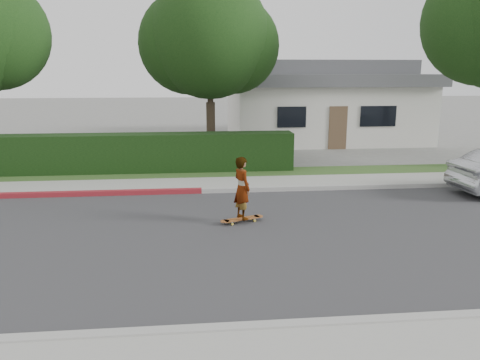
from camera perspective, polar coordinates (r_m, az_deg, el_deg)
The scene contains 12 objects.
ground at distance 10.90m, azimuth -9.59°, elevation -7.18°, with size 120.00×120.00×0.00m, color slate.
road at distance 10.90m, azimuth -9.59°, elevation -7.15°, with size 60.00×8.00×0.01m, color #2D2D30.
curb_near at distance 7.17m, azimuth -11.82°, elevation -18.00°, with size 60.00×0.20×0.15m, color #9E9E99.
curb_far at distance 14.79m, azimuth -8.59°, elevation -1.40°, with size 60.00×0.20×0.15m, color #9E9E99.
curb_red_section at distance 15.86m, azimuth -26.93°, elevation -1.70°, with size 12.00×0.21×0.15m, color maroon.
sidewalk_far at distance 15.66m, azimuth -8.43°, elevation -0.63°, with size 60.00×1.60×0.12m, color gray.
planting_strip at distance 17.22m, azimuth -8.19°, elevation 0.59°, with size 60.00×1.60×0.10m, color #2D4C1E.
hedge at distance 18.06m, azimuth -17.75°, elevation 2.95°, with size 15.00×1.00×1.50m, color black.
tree_center at distance 19.44m, azimuth -3.79°, elevation 16.51°, with size 5.66×4.84×7.44m.
house at distance 27.22m, azimuth 9.81°, elevation 9.46°, with size 10.60×8.60×4.30m.
skateboard at distance 11.86m, azimuth 0.24°, elevation -4.77°, with size 1.18×0.63×0.11m.
skateboarder at distance 11.64m, azimuth 0.24°, elevation -0.98°, with size 0.58×0.38×1.58m, color white.
Camera 1 is at (0.80, -10.20, 3.75)m, focal length 35.00 mm.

